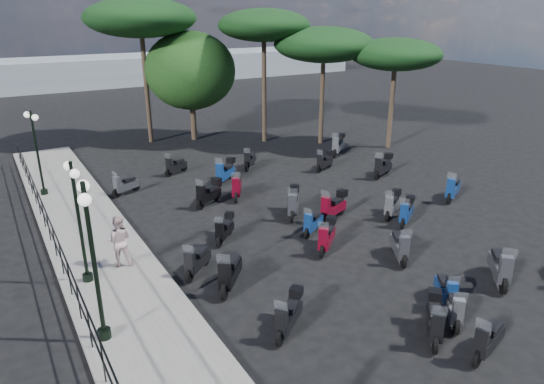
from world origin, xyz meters
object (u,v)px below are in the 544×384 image
scooter_6 (435,320)px  scooter_16 (237,188)px  scooter_10 (225,229)px  pine_0 (264,26)px  scooter_12 (454,306)px  scooter_17 (225,172)px  pine_2 (140,18)px  lamp_post_2 (36,148)px  scooter_19 (500,268)px  scooter_7 (446,291)px  scooter_11 (176,166)px  scooter_5 (125,186)px  broadleaf_tree (191,71)px  scooter_4 (209,194)px  scooter_15 (293,203)px  lamp_post_1 (78,215)px  scooter_1 (289,315)px  scooter_26 (392,205)px  scooter_3 (230,273)px  scooter_28 (383,166)px  scooter_20 (406,212)px  scooter_13 (488,340)px  scooter_21 (333,207)px  pine_3 (396,55)px  scooter_23 (250,160)px  scooter_9 (313,223)px  pedestrian_far (119,240)px  scooter_29 (338,146)px  scooter_2 (197,262)px  scooter_22 (325,161)px  pine_1 (324,45)px  scooter_27 (453,189)px  lamp_post_0 (93,254)px

scooter_6 → scooter_16: 11.35m
scooter_10 → pine_0: pine_0 is taller
scooter_12 → scooter_17: size_ratio=0.84×
pine_2 → lamp_post_2: bearing=-135.3°
scooter_16 → scooter_19: (3.59, -10.54, 0.03)m
scooter_7 → scooter_11: bearing=-47.1°
scooter_5 → broadleaf_tree: 10.94m
scooter_4 → scooter_15: scooter_15 is taller
lamp_post_1 → scooter_6: 10.21m
scooter_1 → scooter_26: (7.71, 4.20, -0.00)m
scooter_3 → scooter_28: bearing=-112.8°
scooter_20 → lamp_post_2: bearing=15.4°
scooter_7 → scooter_13: scooter_13 is taller
scooter_17 → scooter_28: 7.88m
scooter_6 → scooter_28: 12.88m
scooter_3 → pine_2: size_ratio=0.17×
lamp_post_2 → scooter_15: lamp_post_2 is taller
scooter_17 → scooter_21: (1.75, -6.21, -0.00)m
scooter_16 → scooter_5: bearing=-5.2°
scooter_1 → scooter_10: bearing=-46.4°
pine_3 → pine_2: bearing=143.9°
scooter_15 → scooter_23: 6.67m
scooter_3 → scooter_9: size_ratio=1.09×
lamp_post_2 → scooter_3: bearing=-86.8°
broadleaf_tree → scooter_6: bearing=-96.8°
scooter_23 → scooter_13: bearing=126.8°
scooter_7 → scooter_15: bearing=-54.6°
pedestrian_far → scooter_29: 15.82m
scooter_2 → scooter_10: (1.79, 1.71, -0.00)m
scooter_2 → scooter_22: scooter_2 is taller
scooter_2 → broadleaf_tree: 17.84m
scooter_20 → pine_2: bearing=-18.5°
pine_1 → broadleaf_tree: bearing=142.6°
scooter_21 → scooter_29: (5.94, 7.22, 0.02)m
scooter_20 → scooter_26: scooter_26 is taller
scooter_12 → scooter_27: scooter_27 is taller
scooter_13 → scooter_26: scooter_13 is taller
scooter_21 → scooter_29: size_ratio=1.10×
scooter_19 → scooter_29: size_ratio=0.96×
pine_2 → scooter_19: bearing=-80.4°
scooter_1 → scooter_12: scooter_1 is taller
scooter_5 → scooter_15: 7.90m
scooter_7 → pine_2: bearing=-52.4°
lamp_post_0 → scooter_27: 15.77m
scooter_7 → pine_0: pine_0 is taller
scooter_2 → scooter_4: size_ratio=0.83×
scooter_10 → scooter_29: (10.50, 6.74, 0.10)m
scooter_12 → scooter_20: size_ratio=0.91×
scooter_21 → scooter_16: bearing=8.6°
scooter_9 → lamp_post_0: bearing=75.4°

